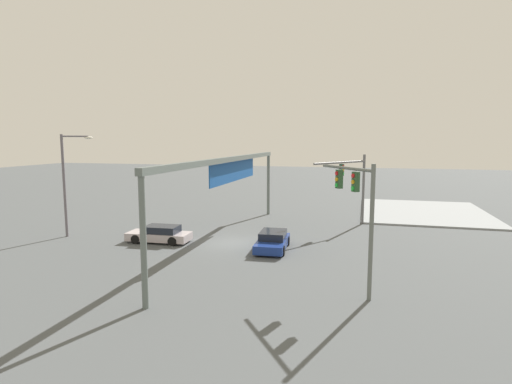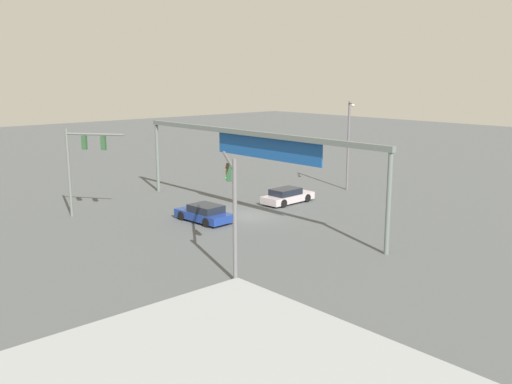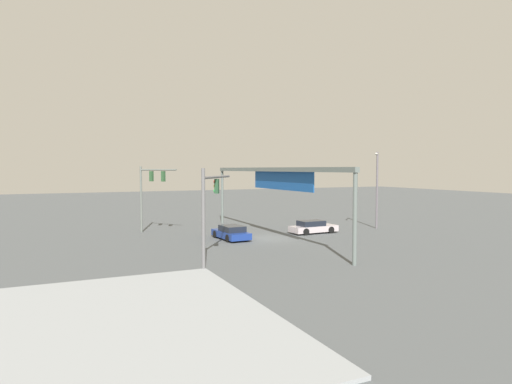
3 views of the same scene
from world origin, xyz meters
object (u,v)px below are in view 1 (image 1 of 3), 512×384
(sedan_car_approaching, at_px, (160,234))
(sedan_car_waiting_far, at_px, (273,241))
(streetlamp_curved_arm, at_px, (67,178))
(traffic_signal_opposite_side, at_px, (358,202))
(traffic_signal_near_corner, at_px, (353,178))

(sedan_car_approaching, height_order, sedan_car_waiting_far, same)
(streetlamp_curved_arm, bearing_deg, sedan_car_approaching, -46.03)
(traffic_signal_opposite_side, relative_size, sedan_car_waiting_far, 1.44)
(streetlamp_curved_arm, bearing_deg, traffic_signal_near_corner, -22.49)
(traffic_signal_opposite_side, distance_m, sedan_car_approaching, 15.79)
(traffic_signal_opposite_side, distance_m, streetlamp_curved_arm, 22.36)
(sedan_car_waiting_far, bearing_deg, streetlamp_curved_arm, -92.89)
(traffic_signal_opposite_side, relative_size, streetlamp_curved_arm, 0.81)
(streetlamp_curved_arm, relative_size, sedan_car_waiting_far, 1.78)
(streetlamp_curved_arm, height_order, sedan_car_approaching, streetlamp_curved_arm)
(traffic_signal_opposite_side, xyz_separation_m, streetlamp_curved_arm, (6.45, 21.41, 0.10))
(sedan_car_approaching, bearing_deg, sedan_car_waiting_far, 178.75)
(traffic_signal_near_corner, bearing_deg, streetlamp_curved_arm, -31.77)
(traffic_signal_near_corner, xyz_separation_m, streetlamp_curved_arm, (-9.17, 20.77, 0.38))
(traffic_signal_near_corner, distance_m, streetlamp_curved_arm, 22.71)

